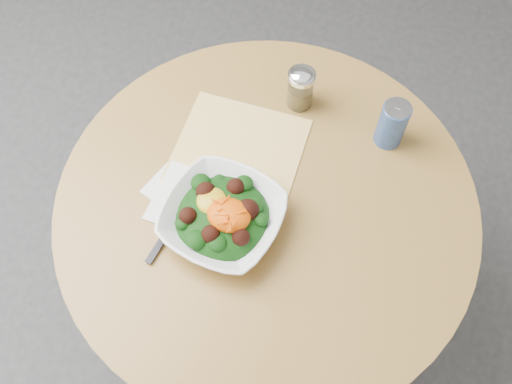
% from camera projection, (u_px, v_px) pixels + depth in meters
% --- Properties ---
extents(ground, '(6.00, 6.00, 0.00)m').
position_uv_depth(ground, '(263.00, 305.00, 1.87)').
color(ground, '#303033').
rests_on(ground, ground).
extents(table, '(0.90, 0.90, 0.75)m').
position_uv_depth(table, '(265.00, 239.00, 1.38)').
color(table, black).
rests_on(table, ground).
extents(cloth_napkin, '(0.28, 0.25, 0.00)m').
position_uv_depth(cloth_napkin, '(239.00, 150.00, 1.26)').
color(cloth_napkin, orange).
rests_on(cloth_napkin, table).
extents(paper_napkins, '(0.19, 0.21, 0.00)m').
position_uv_depth(paper_napkins, '(189.00, 193.00, 1.21)').
color(paper_napkins, white).
rests_on(paper_napkins, table).
extents(salad_bowl, '(0.28, 0.28, 0.09)m').
position_uv_depth(salad_bowl, '(223.00, 217.00, 1.15)').
color(salad_bowl, white).
rests_on(salad_bowl, table).
extents(fork, '(0.06, 0.21, 0.00)m').
position_uv_depth(fork, '(177.00, 218.00, 1.18)').
color(fork, black).
rests_on(fork, table).
extents(spice_shaker, '(0.06, 0.06, 0.11)m').
position_uv_depth(spice_shaker, '(301.00, 88.00, 1.28)').
color(spice_shaker, silver).
rests_on(spice_shaker, table).
extents(beverage_can, '(0.06, 0.06, 0.12)m').
position_uv_depth(beverage_can, '(392.00, 124.00, 1.23)').
color(beverage_can, navy).
rests_on(beverage_can, table).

